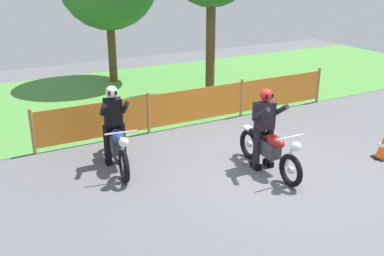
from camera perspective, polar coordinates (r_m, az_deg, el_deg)
ground at (r=9.33m, az=10.23°, el=-5.61°), size 24.00×24.00×0.02m
grass_verge at (r=14.71m, az=-5.69°, el=4.57°), size 24.00×6.80×0.01m
barrier_fence at (r=11.62m, az=0.69°, el=3.01°), size 8.31×0.08×1.05m
motorcycle_lead at (r=9.34m, az=-9.52°, el=-2.16°), size 0.68×2.12×1.01m
motorcycle_trailing at (r=9.16m, az=9.81°, el=-2.75°), size 0.61×2.07×0.98m
rider_lead at (r=9.38m, az=-9.92°, el=0.72°), size 0.61×0.62×1.69m
rider_trailing at (r=9.15m, az=9.16°, el=0.48°), size 0.55×0.68×1.69m
traffic_cone at (r=10.54m, az=23.08°, el=-2.24°), size 0.32×0.32×0.53m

